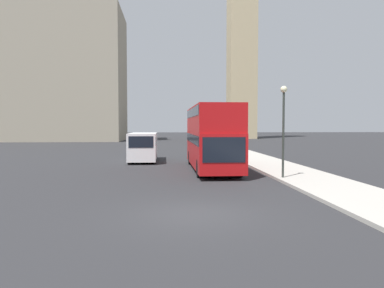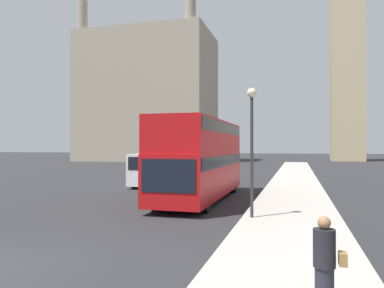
# 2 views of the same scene
# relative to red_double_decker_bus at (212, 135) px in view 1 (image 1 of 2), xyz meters

# --- Properties ---
(ground_plane) EXTENTS (300.00, 300.00, 0.00)m
(ground_plane) POSITION_rel_red_double_decker_bus_xyz_m (-2.11, -12.32, -2.33)
(ground_plane) COLOR #28282B
(building_block_distant) EXTENTS (25.49, 15.92, 30.86)m
(building_block_distant) POSITION_rel_red_double_decker_bus_xyz_m (-24.04, 50.95, 10.37)
(building_block_distant) COLOR #9E937F
(building_block_distant) RESTS_ON ground_plane
(red_double_decker_bus) EXTENTS (2.63, 10.51, 4.18)m
(red_double_decker_bus) POSITION_rel_red_double_decker_bus_xyz_m (0.00, 0.00, 0.00)
(red_double_decker_bus) COLOR #B71114
(red_double_decker_bus) RESTS_ON ground_plane
(white_van) EXTENTS (2.19, 6.16, 2.33)m
(white_van) POSITION_rel_red_double_decker_bus_xyz_m (-4.86, 6.24, -1.08)
(white_van) COLOR white
(white_van) RESTS_ON ground_plane
(street_lamp) EXTENTS (0.36, 0.36, 4.92)m
(street_lamp) POSITION_rel_red_double_decker_bus_xyz_m (3.26, -4.95, 1.12)
(street_lamp) COLOR #2D332D
(street_lamp) RESTS_ON sidewalk_strip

